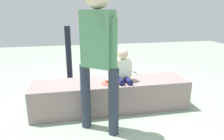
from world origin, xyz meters
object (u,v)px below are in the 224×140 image
object	(u,v)px
party_cup_red	(57,88)
handbag_brown_canvas	(98,87)
gift_bag	(51,89)
water_bottle_near_gift	(139,80)
child_seated	(123,67)
cake_plate	(109,82)
cake_box_white	(127,78)
handbag_black_leather	(132,83)
adult_standing	(98,48)

from	to	relation	value
party_cup_red	handbag_brown_canvas	bearing A→B (deg)	-21.01
gift_bag	party_cup_red	bearing A→B (deg)	68.73
water_bottle_near_gift	handbag_brown_canvas	world-z (taller)	handbag_brown_canvas
child_seated	handbag_brown_canvas	world-z (taller)	child_seated
cake_plate	cake_box_white	bearing A→B (deg)	64.27
cake_plate	water_bottle_near_gift	size ratio (longest dim) A/B	1.08
child_seated	water_bottle_near_gift	xyz separation A→B (m)	(0.59, 0.95, -0.55)
child_seated	handbag_black_leather	xyz separation A→B (m)	(0.37, 0.69, -0.51)
child_seated	gift_bag	bearing A→B (deg)	147.44
water_bottle_near_gift	handbag_black_leather	world-z (taller)	handbag_black_leather
gift_bag	handbag_brown_canvas	world-z (taller)	handbag_brown_canvas
cake_plate	handbag_black_leather	bearing A→B (deg)	52.84
child_seated	party_cup_red	distance (m)	1.48
handbag_brown_canvas	child_seated	bearing A→B (deg)	-66.31
handbag_black_leather	handbag_brown_canvas	xyz separation A→B (m)	(-0.65, -0.06, -0.02)
adult_standing	water_bottle_near_gift	world-z (taller)	adult_standing
handbag_black_leather	party_cup_red	bearing A→B (deg)	170.89
child_seated	handbag_brown_canvas	size ratio (longest dim) A/B	1.54
child_seated	cake_plate	world-z (taller)	child_seated
child_seated	cake_plate	distance (m)	0.29
child_seated	party_cup_red	bearing A→B (deg)	137.51
adult_standing	cake_box_white	world-z (taller)	adult_standing
adult_standing	water_bottle_near_gift	bearing A→B (deg)	55.74
gift_bag	handbag_brown_canvas	size ratio (longest dim) A/B	0.92
gift_bag	water_bottle_near_gift	world-z (taller)	gift_bag
water_bottle_near_gift	handbag_black_leather	distance (m)	0.34
cake_plate	handbag_brown_canvas	distance (m)	0.79
gift_bag	party_cup_red	size ratio (longest dim) A/B	2.45
water_bottle_near_gift	party_cup_red	bearing A→B (deg)	-178.64
adult_standing	party_cup_red	size ratio (longest dim) A/B	14.36
water_bottle_near_gift	party_cup_red	size ratio (longest dim) A/B	1.77
party_cup_red	gift_bag	bearing A→B (deg)	-111.27
cake_plate	water_bottle_near_gift	distance (m)	1.35
party_cup_red	handbag_brown_canvas	size ratio (longest dim) A/B	0.38
adult_standing	cake_box_white	xyz separation A→B (m)	(0.84, 1.77, -0.97)
cake_plate	gift_bag	distance (m)	1.21
cake_box_white	gift_bag	bearing A→B (deg)	-160.38
party_cup_red	water_bottle_near_gift	bearing A→B (deg)	1.36
gift_bag	handbag_brown_canvas	xyz separation A→B (m)	(0.80, -0.05, -0.02)
water_bottle_near_gift	cake_box_white	size ratio (longest dim) A/B	0.69
cake_plate	party_cup_red	distance (m)	1.32
handbag_brown_canvas	cake_box_white	bearing A→B (deg)	40.27
adult_standing	cake_plate	world-z (taller)	adult_standing
party_cup_red	handbag_black_leather	xyz separation A→B (m)	(1.37, -0.22, 0.07)
cake_box_white	party_cup_red	bearing A→B (deg)	-167.52
water_bottle_near_gift	cake_box_white	xyz separation A→B (m)	(-0.18, 0.27, -0.04)
handbag_black_leather	child_seated	bearing A→B (deg)	-117.98
party_cup_red	handbag_black_leather	size ratio (longest dim) A/B	0.34
party_cup_red	cake_box_white	world-z (taller)	party_cup_red
child_seated	handbag_black_leather	bearing A→B (deg)	62.02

